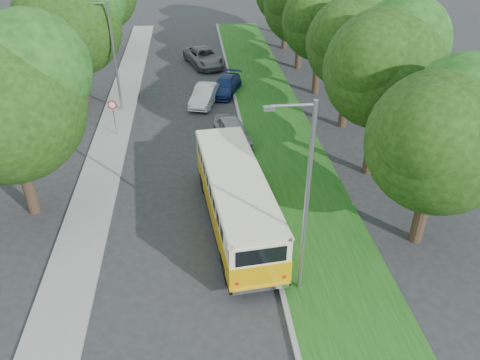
{
  "coord_description": "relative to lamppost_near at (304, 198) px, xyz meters",
  "views": [
    {
      "loc": [
        0.62,
        -15.59,
        13.48
      ],
      "look_at": [
        2.57,
        3.49,
        1.5
      ],
      "focal_mm": 35.0,
      "sensor_mm": 36.0,
      "label": 1
    }
  ],
  "objects": [
    {
      "name": "sidewalk",
      "position": [
        -9.01,
        7.5,
        -4.31
      ],
      "size": [
        2.2,
        70.0,
        0.12
      ],
      "primitive_type": "cube",
      "color": "gray",
      "rests_on": "ground"
    },
    {
      "name": "car_blue",
      "position": [
        -1.21,
        21.16,
        -3.74
      ],
      "size": [
        3.15,
        4.65,
        1.25
      ],
      "primitive_type": "imported",
      "rotation": [
        0.0,
        0.0,
        -0.36
      ],
      "color": "navy",
      "rests_on": "ground"
    },
    {
      "name": "car_grey",
      "position": [
        -2.58,
        28.09,
        -3.61
      ],
      "size": [
        4.04,
        5.95,
        1.51
      ],
      "primitive_type": "imported",
      "rotation": [
        0.0,
        0.0,
        0.31
      ],
      "color": "slate",
      "rests_on": "ground"
    },
    {
      "name": "car_silver",
      "position": [
        -1.38,
        12.91,
        -3.64
      ],
      "size": [
        2.49,
        4.5,
        1.45
      ],
      "primitive_type": "imported",
      "rotation": [
        0.0,
        0.0,
        0.19
      ],
      "color": "#A0A0A5",
      "rests_on": "ground"
    },
    {
      "name": "warning_sign",
      "position": [
        -8.71,
        14.48,
        -2.66
      ],
      "size": [
        0.56,
        0.1,
        2.5
      ],
      "color": "gray",
      "rests_on": "ground"
    },
    {
      "name": "vintage_bus",
      "position": [
        -1.98,
        4.39,
        -2.93
      ],
      "size": [
        3.45,
        9.88,
        2.88
      ],
      "primitive_type": null,
      "rotation": [
        0.0,
        0.0,
        0.1
      ],
      "color": "#F1AC07",
      "rests_on": "ground"
    },
    {
      "name": "lamppost_near",
      "position": [
        0.0,
        0.0,
        0.0
      ],
      "size": [
        1.71,
        0.16,
        8.0
      ],
      "color": "gray",
      "rests_on": "ground"
    },
    {
      "name": "curb",
      "position": [
        -0.61,
        7.5,
        -4.29
      ],
      "size": [
        0.2,
        70.0,
        0.15
      ],
      "primitive_type": "cube",
      "color": "gray",
      "rests_on": "ground"
    },
    {
      "name": "treeline",
      "position": [
        -1.06,
        20.49,
        1.56
      ],
      "size": [
        24.27,
        41.91,
        9.46
      ],
      "color": "#332319",
      "rests_on": "ground"
    },
    {
      "name": "lamppost_far",
      "position": [
        -8.91,
        18.5,
        -0.25
      ],
      "size": [
        1.71,
        0.16,
        7.5
      ],
      "color": "gray",
      "rests_on": "ground"
    },
    {
      "name": "ground",
      "position": [
        -4.21,
        2.5,
        -4.37
      ],
      "size": [
        120.0,
        120.0,
        0.0
      ],
      "primitive_type": "plane",
      "color": "#2A2A2D",
      "rests_on": "ground"
    },
    {
      "name": "car_white",
      "position": [
        -2.87,
        19.22,
        -3.69
      ],
      "size": [
        2.58,
        4.33,
        1.35
      ],
      "primitive_type": "imported",
      "rotation": [
        0.0,
        0.0,
        -0.3
      ],
      "color": "white",
      "rests_on": "ground"
    },
    {
      "name": "grass_verge",
      "position": [
        1.74,
        7.5,
        -4.3
      ],
      "size": [
        4.5,
        70.0,
        0.13
      ],
      "primitive_type": "cube",
      "color": "#175316",
      "rests_on": "ground"
    }
  ]
}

